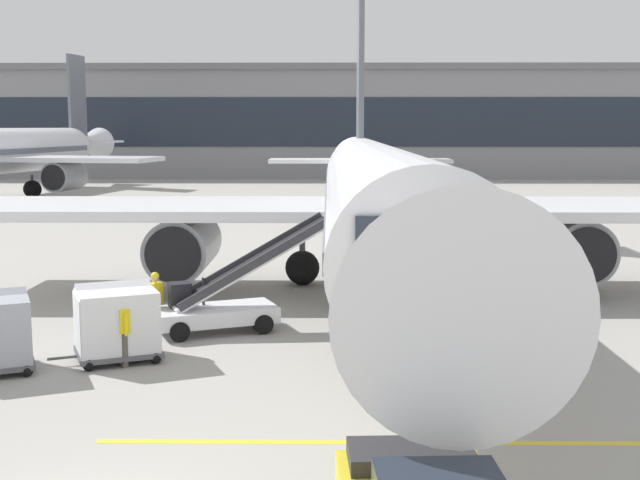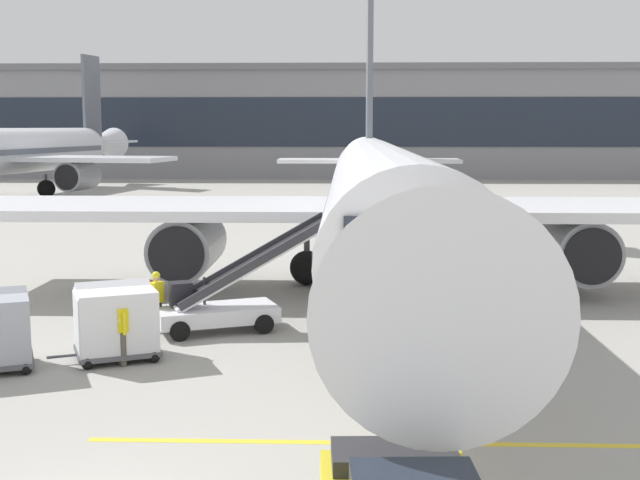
# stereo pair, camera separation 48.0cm
# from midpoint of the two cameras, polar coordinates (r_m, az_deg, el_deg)

# --- Properties ---
(parked_airplane) EXTENTS (30.11, 39.38, 13.20)m
(parked_airplane) POSITION_cam_midpoint_polar(r_m,az_deg,el_deg) (29.45, 4.63, 3.02)
(parked_airplane) COLOR white
(parked_airplane) RESTS_ON ground
(belt_loader) EXTENTS (5.28, 3.10, 3.26)m
(belt_loader) POSITION_cam_midpoint_polar(r_m,az_deg,el_deg) (23.84, -6.03, -4.09)
(belt_loader) COLOR silver
(belt_loader) RESTS_ON ground
(baggage_cart_lead) EXTENTS (2.81, 2.26, 1.91)m
(baggage_cart_lead) POSITION_cam_midpoint_polar(r_m,az_deg,el_deg) (21.41, -13.26, -5.36)
(baggage_cart_lead) COLOR #515156
(baggage_cart_lead) RESTS_ON ground
(ground_crew_by_loader) EXTENTS (0.41, 0.49, 1.74)m
(ground_crew_by_loader) POSITION_cam_midpoint_polar(r_m,az_deg,el_deg) (23.92, -10.62, -3.91)
(ground_crew_by_loader) COLOR black
(ground_crew_by_loader) RESTS_ON ground
(ground_crew_by_carts) EXTENTS (0.41, 0.50, 1.74)m
(ground_crew_by_carts) POSITION_cam_midpoint_polar(r_m,az_deg,el_deg) (20.76, -12.86, -5.77)
(ground_crew_by_carts) COLOR #514C42
(ground_crew_by_carts) RESTS_ON ground
(safety_cone_engine_keepout) EXTENTS (0.69, 0.69, 0.78)m
(safety_cone_engine_keepout) POSITION_cam_midpoint_polar(r_m,az_deg,el_deg) (28.23, -11.09, -3.40)
(safety_cone_engine_keepout) COLOR black
(safety_cone_engine_keepout) RESTS_ON ground
(safety_cone_wingtip) EXTENTS (0.55, 0.55, 0.63)m
(safety_cone_wingtip) POSITION_cam_midpoint_polar(r_m,az_deg,el_deg) (26.05, -14.15, -4.61)
(safety_cone_wingtip) COLOR black
(safety_cone_wingtip) RESTS_ON ground
(apron_guidance_line_lead_in) EXTENTS (0.20, 110.00, 0.01)m
(apron_guidance_line_lead_in) POSITION_cam_midpoint_polar(r_m,az_deg,el_deg) (29.20, 4.82, -3.66)
(apron_guidance_line_lead_in) COLOR yellow
(apron_guidance_line_lead_in) RESTS_ON ground
(apron_guidance_line_stop_bar) EXTENTS (12.00, 0.20, 0.01)m
(apron_guidance_line_stop_bar) POSITION_cam_midpoint_polar(r_m,az_deg,el_deg) (15.84, 7.12, -13.72)
(apron_guidance_line_stop_bar) COLOR yellow
(apron_guidance_line_stop_bar) RESTS_ON ground
(terminal_building) EXTENTS (148.44, 15.44, 12.66)m
(terminal_building) POSITION_cam_midpoint_polar(r_m,az_deg,el_deg) (99.58, -3.67, 8.08)
(terminal_building) COLOR gray
(terminal_building) RESTS_ON ground
(distant_airplane) EXTENTS (27.63, 36.68, 12.63)m
(distant_airplane) POSITION_cam_midpoint_polar(r_m,az_deg,el_deg) (72.29, -20.46, 5.66)
(distant_airplane) COLOR silver
(distant_airplane) RESTS_ON ground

